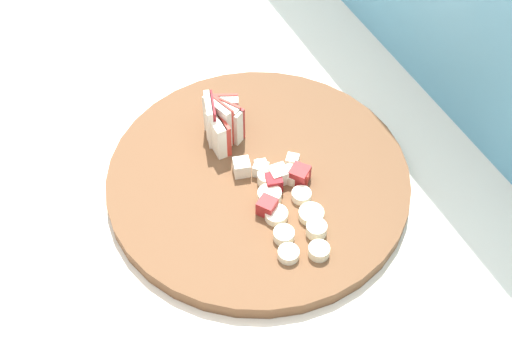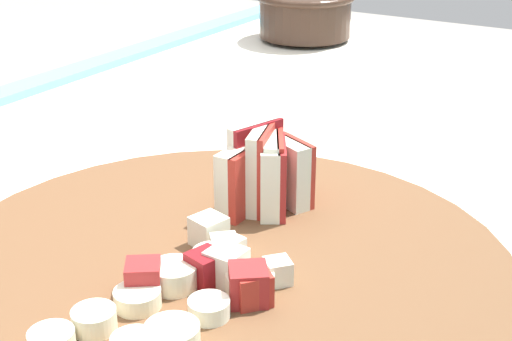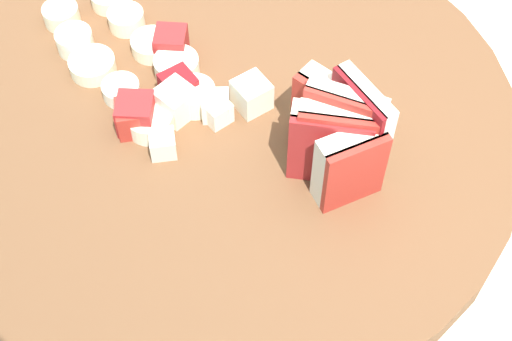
# 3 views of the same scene
# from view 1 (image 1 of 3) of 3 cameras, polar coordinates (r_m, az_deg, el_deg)

# --- Properties ---
(tile_backsplash) EXTENTS (2.40, 0.04, 1.34)m
(tile_backsplash) POSITION_cam_1_polar(r_m,az_deg,el_deg) (1.18, 13.23, -2.29)
(tile_backsplash) COLOR #5BA3C1
(tile_backsplash) RESTS_ON ground
(cutting_board) EXTENTS (0.37, 0.37, 0.02)m
(cutting_board) POSITION_cam_1_polar(r_m,az_deg,el_deg) (0.88, 0.18, -0.75)
(cutting_board) COLOR brown
(cutting_board) RESTS_ON tiled_countertop
(apple_wedge_fan) EXTENTS (0.07, 0.05, 0.06)m
(apple_wedge_fan) POSITION_cam_1_polar(r_m,az_deg,el_deg) (0.89, -2.83, 3.98)
(apple_wedge_fan) COLOR maroon
(apple_wedge_fan) RESTS_ON cutting_board
(apple_dice_pile) EXTENTS (0.09, 0.09, 0.02)m
(apple_dice_pile) POSITION_cam_1_polar(r_m,az_deg,el_deg) (0.85, 1.68, -0.57)
(apple_dice_pile) COLOR #EFE5CC
(apple_dice_pile) RESTS_ON cutting_board
(banana_slice_rows) EXTENTS (0.14, 0.09, 0.01)m
(banana_slice_rows) POSITION_cam_1_polar(r_m,az_deg,el_deg) (0.83, 2.82, -3.16)
(banana_slice_rows) COLOR white
(banana_slice_rows) RESTS_ON cutting_board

